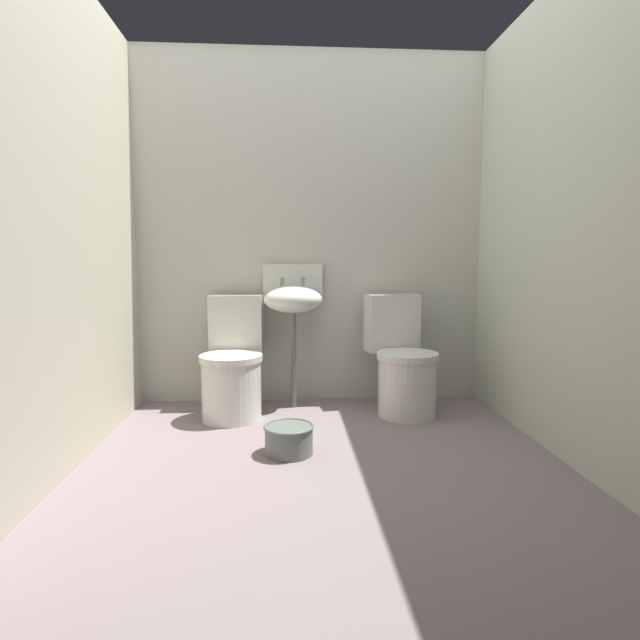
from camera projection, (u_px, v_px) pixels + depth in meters
ground_plane at (324, 477)px, 2.52m from camera, size 2.84×2.97×0.08m
wall_back at (311, 230)px, 3.70m from camera, size 2.84×0.10×2.47m
wall_left at (50, 214)px, 2.39m from camera, size 0.10×2.77×2.47m
wall_right at (578, 217)px, 2.56m from camera, size 0.10×2.77×2.47m
toilet_left at (233, 367)px, 3.37m from camera, size 0.41×0.60×0.78m
toilet_right at (402, 365)px, 3.45m from camera, size 0.47×0.64×0.78m
sink at (293, 299)px, 3.53m from camera, size 0.42×0.35×0.99m
bucket at (289, 439)px, 2.71m from camera, size 0.27×0.27×0.16m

